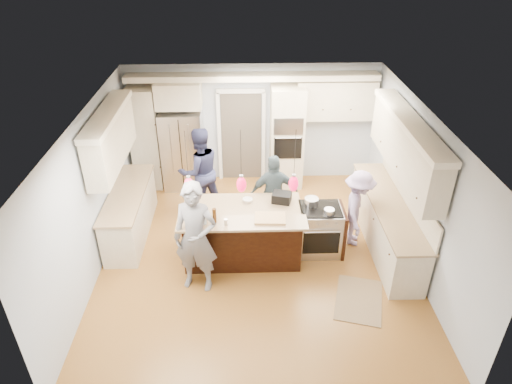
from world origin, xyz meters
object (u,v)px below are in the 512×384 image
refrigerator (183,150)px  kitchen_island (243,232)px  person_far_left (200,171)px  island_range (320,229)px  person_bar_end (196,238)px

refrigerator → kitchen_island: bearing=-63.1°
kitchen_island → person_far_left: person_far_left is taller
refrigerator → person_far_left: size_ratio=0.98×
person_far_left → refrigerator: bearing=-92.1°
kitchen_island → person_far_left: bearing=119.2°
kitchen_island → island_range: (1.41, 0.07, -0.03)m
kitchen_island → island_range: 1.41m
island_range → person_bar_end: 2.38m
island_range → person_bar_end: person_bar_end is taller
island_range → person_far_left: size_ratio=0.50×
person_bar_end → person_far_left: 2.35m
kitchen_island → island_range: size_ratio=2.28×
island_range → person_far_left: bearing=147.3°
island_range → person_bar_end: bearing=-157.5°
refrigerator → kitchen_island: refrigerator is taller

